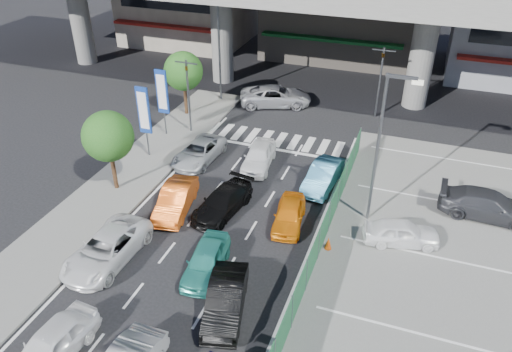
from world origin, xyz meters
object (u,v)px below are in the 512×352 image
at_px(traffic_light_right, 382,65).
at_px(taxi_orange_right, 289,214).
at_px(tree_far, 183,71).
at_px(wagon_silver_front_left, 199,152).
at_px(sedan_black_mid, 223,202).
at_px(tree_near, 108,137).
at_px(traffic_cone, 328,243).
at_px(traffic_light_left, 187,78).
at_px(parked_sedan_white, 402,232).
at_px(street_lamp_left, 221,40).
at_px(sedan_white_front_mid, 259,156).
at_px(van_white_back_left, 51,345).
at_px(signboard_far, 162,94).
at_px(crossing_wagon_silver, 276,96).
at_px(taxi_orange_left, 176,200).
at_px(parked_sedan_dgrey, 488,205).
at_px(kei_truck_front_right, 323,176).
at_px(signboard_near, 144,112).
at_px(sedan_white_mid_left, 107,249).
at_px(street_lamp_right, 382,139).
at_px(taxi_teal_mid, 206,260).

relative_size(traffic_light_right, taxi_orange_right, 1.44).
xyz_separation_m(tree_far, wagon_silver_front_left, (3.86, -5.89, -2.77)).
bearing_deg(sedan_black_mid, tree_near, -170.74).
relative_size(sedan_black_mid, traffic_cone, 6.48).
distance_m(traffic_light_left, traffic_cone, 15.33).
bearing_deg(sedan_black_mid, tree_far, 134.39).
bearing_deg(traffic_light_right, tree_near, -129.81).
relative_size(sedan_black_mid, parked_sedan_white, 1.18).
xyz_separation_m(street_lamp_left, sedan_white_front_mid, (6.11, -8.76, -4.08)).
xyz_separation_m(tree_far, sedan_black_mid, (7.41, -10.48, -2.76)).
xyz_separation_m(van_white_back_left, sedan_black_mid, (2.29, 10.79, -0.06)).
bearing_deg(sedan_white_front_mid, van_white_back_left, -105.32).
distance_m(signboard_far, crossing_wagon_silver, 9.53).
bearing_deg(crossing_wagon_silver, parked_sedan_white, -162.18).
relative_size(taxi_orange_left, parked_sedan_dgrey, 0.85).
relative_size(sedan_black_mid, wagon_silver_front_left, 0.98).
bearing_deg(sedan_black_mid, kei_truck_front_right, 53.50).
bearing_deg(taxi_orange_right, traffic_cone, -36.90).
distance_m(tree_near, kei_truck_front_right, 12.14).
distance_m(signboard_near, taxi_orange_right, 11.39).
xyz_separation_m(street_lamp_left, taxi_orange_left, (3.54, -14.72, -4.08)).
bearing_deg(sedan_white_mid_left, tree_far, 105.53).
bearing_deg(traffic_cone, traffic_light_right, 90.36).
height_order(street_lamp_right, sedan_white_front_mid, street_lamp_right).
xyz_separation_m(taxi_orange_left, parked_sedan_dgrey, (15.62, 5.00, 0.09)).
height_order(wagon_silver_front_left, traffic_cone, wagon_silver_front_left).
height_order(traffic_light_left, crossing_wagon_silver, traffic_light_left).
bearing_deg(van_white_back_left, taxi_teal_mid, 66.98).
xyz_separation_m(wagon_silver_front_left, kei_truck_front_right, (7.96, -0.28, 0.06)).
bearing_deg(taxi_orange_right, traffic_light_left, 132.26).
height_order(wagon_silver_front_left, parked_sedan_dgrey, parked_sedan_dgrey).
bearing_deg(sedan_black_mid, traffic_light_left, 135.19).
xyz_separation_m(taxi_teal_mid, taxi_orange_left, (-3.53, 3.80, 0.04)).
relative_size(street_lamp_left, parked_sedan_white, 2.18).
height_order(traffic_light_left, street_lamp_right, street_lamp_right).
xyz_separation_m(tree_near, parked_sedan_dgrey, (19.83, 4.28, -2.61)).
xyz_separation_m(street_lamp_right, sedan_white_mid_left, (-11.09, -7.39, -4.08)).
height_order(street_lamp_right, taxi_teal_mid, street_lamp_right).
height_order(traffic_light_right, taxi_teal_mid, traffic_light_right).
bearing_deg(sedan_black_mid, taxi_orange_left, -153.96).
distance_m(signboard_far, parked_sedan_dgrey, 20.74).
distance_m(traffic_light_left, sedan_white_front_mid, 7.35).
height_order(street_lamp_right, taxi_orange_right, street_lamp_right).
bearing_deg(street_lamp_right, taxi_teal_mid, -134.65).
bearing_deg(sedan_black_mid, taxi_orange_right, 11.61).
height_order(traffic_light_left, taxi_teal_mid, traffic_light_left).
distance_m(tree_near, taxi_orange_right, 10.61).
height_order(street_lamp_right, signboard_near, street_lamp_right).
bearing_deg(sedan_white_front_mid, parked_sedan_dgrey, -10.76).
bearing_deg(sedan_white_mid_left, street_lamp_right, 35.49).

